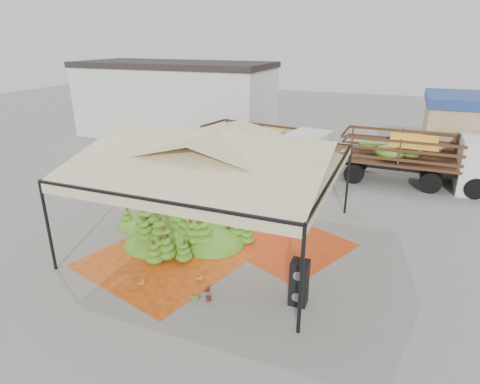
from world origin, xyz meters
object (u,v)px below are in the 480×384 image
at_px(banana_heap, 179,220).
at_px(vendor, 252,174).
at_px(truck_left, 269,144).
at_px(speaker_stack, 299,283).
at_px(truck_right, 427,154).

relative_size(banana_heap, vendor, 3.04).
bearing_deg(truck_left, vendor, -74.42).
bearing_deg(banana_heap, speaker_stack, -25.12).
bearing_deg(truck_left, truck_right, 15.12).
xyz_separation_m(speaker_stack, truck_left, (-4.55, 11.26, 0.81)).
xyz_separation_m(banana_heap, truck_right, (8.63, 9.48, 0.97)).
relative_size(truck_left, truck_right, 0.98).
distance_m(speaker_stack, truck_right, 12.44).
xyz_separation_m(banana_heap, truck_left, (0.66, 8.82, 0.87)).
height_order(speaker_stack, truck_right, truck_right).
xyz_separation_m(banana_heap, speaker_stack, (5.20, -2.44, 0.06)).
bearing_deg(speaker_stack, truck_right, 73.13).
distance_m(banana_heap, truck_left, 8.89).
bearing_deg(speaker_stack, truck_left, 111.19).
distance_m(speaker_stack, truck_left, 12.17).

